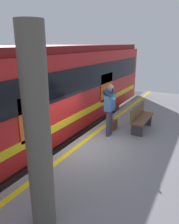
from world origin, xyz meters
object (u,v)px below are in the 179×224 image
at_px(train_carriage, 46,87).
at_px(station_column, 38,136).
at_px(passenger, 110,106).
at_px(bench, 141,117).
at_px(handbag, 113,125).

bearing_deg(train_carriage, station_column, 38.89).
distance_m(passenger, bench, 1.39).
bearing_deg(bench, handbag, -62.14).
distance_m(train_carriage, handbag, 2.99).
bearing_deg(bench, passenger, -38.55).
relative_size(train_carriage, passenger, 7.46).
distance_m(passenger, station_column, 4.12).
bearing_deg(train_carriage, handbag, 98.70).
distance_m(train_carriage, station_column, 5.35).
bearing_deg(train_carriage, bench, 103.72).
relative_size(train_carriage, handbag, 32.11).
distance_m(train_carriage, passenger, 2.80).
height_order(handbag, station_column, station_column).
bearing_deg(handbag, train_carriage, -81.30).
bearing_deg(bench, train_carriage, -76.28).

